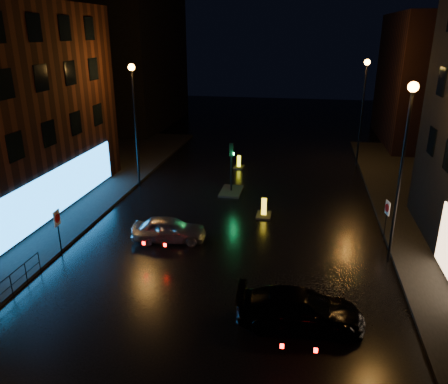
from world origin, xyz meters
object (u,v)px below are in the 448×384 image
Objects in this scene: bollard_far at (239,165)px; silver_hatchback at (169,229)px; traffic_signal at (231,185)px; road_sign_right at (387,211)px; dark_sedan at (300,309)px; road_sign_left at (57,222)px; bollard_near at (264,212)px.

silver_hatchback is at bearing -93.73° from bollard_far.
traffic_signal is 1.56× the size of road_sign_right.
silver_hatchback is 3.22× the size of bollard_far.
silver_hatchback is 0.81× the size of dark_sedan.
road_sign_right is at bearing 11.15° from road_sign_left.
road_sign_right is (4.18, 7.93, 0.97)m from dark_sedan.
dark_sedan is 3.69× the size of bollard_near.
traffic_signal reaches higher than road_sign_left.
traffic_signal reaches higher than dark_sedan.
bollard_far is (-0.35, 5.73, -0.28)m from traffic_signal.
road_sign_left reaches higher than silver_hatchback.
bollard_far is (-2.95, 9.47, -0.02)m from bollard_near.
bollard_far is at bearing 12.31° from dark_sedan.
traffic_signal reaches higher than road_sign_right.
bollard_far is at bearing 93.53° from traffic_signal.
dark_sedan is 20.18m from bollard_far.
road_sign_right reaches higher than dark_sedan.
bollard_far is 14.98m from road_sign_right.
bollard_near is (-2.32, 10.01, -0.44)m from dark_sedan.
bollard_near is 6.96m from road_sign_right.
bollard_near is 1.08× the size of bollard_far.
traffic_signal is 1.48× the size of road_sign_left.
silver_hatchback is at bearing -2.02° from road_sign_right.
bollard_near is at bearing -69.73° from bollard_far.
road_sign_right is (6.50, -2.07, 1.41)m from bollard_near.
dark_sedan is 10.28m from bollard_near.
road_sign_left is (-9.30, -6.59, 1.50)m from bollard_near.
road_sign_right reaches higher than silver_hatchback.
road_sign_right is at bearing -32.58° from traffic_signal.
dark_sedan is 2.13× the size of road_sign_right.
road_sign_left is at bearing 70.79° from dark_sedan.
silver_hatchback is 11.28m from road_sign_right.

